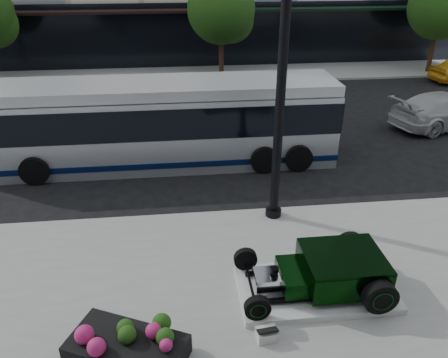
{
  "coord_description": "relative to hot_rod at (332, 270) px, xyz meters",
  "views": [
    {
      "loc": [
        -1.71,
        -12.74,
        6.85
      ],
      "look_at": [
        -0.52,
        -2.07,
        1.2
      ],
      "focal_mm": 35.0,
      "sensor_mm": 36.0,
      "label": 1
    }
  ],
  "objects": [
    {
      "name": "ground",
      "position": [
        -1.45,
        5.6,
        -0.7
      ],
      "size": [
        120.0,
        120.0,
        0.0
      ],
      "primitive_type": "plane",
      "color": "black",
      "rests_on": "ground"
    },
    {
      "name": "sidewalk_far",
      "position": [
        -1.45,
        19.6,
        -0.64
      ],
      "size": [
        70.0,
        4.0,
        0.12
      ],
      "primitive_type": "cube",
      "color": "gray",
      "rests_on": "ground"
    },
    {
      "name": "street_trees",
      "position": [
        -0.31,
        18.67,
        3.07
      ],
      "size": [
        29.8,
        3.8,
        5.7
      ],
      "color": "black",
      "rests_on": "sidewalk_far"
    },
    {
      "name": "display_plinth",
      "position": [
        -0.33,
        -0.0,
        -0.5
      ],
      "size": [
        3.4,
        1.8,
        0.15
      ],
      "primitive_type": "cube",
      "color": "silver",
      "rests_on": "sidewalk_near"
    },
    {
      "name": "hot_rod",
      "position": [
        0.0,
        0.0,
        0.0
      ],
      "size": [
        3.22,
        2.0,
        0.81
      ],
      "color": "black",
      "rests_on": "display_plinth"
    },
    {
      "name": "info_plaque",
      "position": [
        -1.66,
        -1.19,
        -0.45
      ],
      "size": [
        0.43,
        0.34,
        0.31
      ],
      "color": "silver",
      "rests_on": "sidewalk_near"
    },
    {
      "name": "lamppost",
      "position": [
        -0.59,
        3.21,
        3.16
      ],
      "size": [
        0.44,
        0.44,
        8.09
      ],
      "color": "black",
      "rests_on": "sidewalk_near"
    },
    {
      "name": "flower_planter",
      "position": [
        -4.31,
        -1.35,
        -0.32
      ],
      "size": [
        2.38,
        1.86,
        0.69
      ],
      "color": "black",
      "rests_on": "sidewalk_near"
    },
    {
      "name": "transit_bus",
      "position": [
        -3.68,
        7.45,
        0.79
      ],
      "size": [
        12.12,
        2.88,
        2.92
      ],
      "color": "silver",
      "rests_on": "ground"
    },
    {
      "name": "white_sedan",
      "position": [
        8.36,
        9.69,
        0.04
      ],
      "size": [
        5.43,
        3.3,
        1.47
      ],
      "primitive_type": "imported",
      "rotation": [
        0.0,
        0.0,
        1.83
      ],
      "color": "silver",
      "rests_on": "ground"
    }
  ]
}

